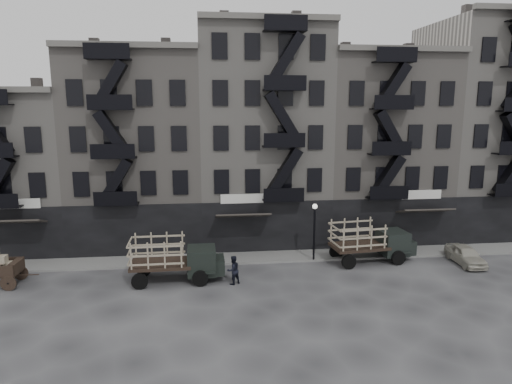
{
  "coord_description": "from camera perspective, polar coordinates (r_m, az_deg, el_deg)",
  "views": [
    {
      "loc": [
        -4.6,
        -28.25,
        11.32
      ],
      "look_at": [
        -1.05,
        4.0,
        4.95
      ],
      "focal_mm": 32.0,
      "sensor_mm": 36.0,
      "label": 1
    }
  ],
  "objects": [
    {
      "name": "lamp_post",
      "position": [
        32.9,
        7.32,
        -4.03
      ],
      "size": [
        0.36,
        0.36,
        4.28
      ],
      "color": "black",
      "rests_on": "ground"
    },
    {
      "name": "ground",
      "position": [
        30.78,
        2.81,
        -10.49
      ],
      "size": [
        140.0,
        140.0,
        0.0
      ],
      "primitive_type": "plane",
      "color": "#38383A",
      "rests_on": "ground"
    },
    {
      "name": "building_center",
      "position": [
        38.45,
        0.61,
        6.9
      ],
      "size": [
        10.0,
        11.35,
        18.2
      ],
      "color": "gray",
      "rests_on": "ground"
    },
    {
      "name": "building_mideast",
      "position": [
        40.95,
        14.7,
        5.39
      ],
      "size": [
        10.0,
        11.35,
        16.2
      ],
      "color": "gray",
      "rests_on": "ground"
    },
    {
      "name": "stake_truck_east",
      "position": [
        33.97,
        14.1,
        -5.65
      ],
      "size": [
        6.22,
        3.03,
        3.02
      ],
      "rotation": [
        0.0,
        0.0,
        0.11
      ],
      "color": "black",
      "rests_on": "ground"
    },
    {
      "name": "sidewalk",
      "position": [
        34.23,
        1.81,
        -8.08
      ],
      "size": [
        55.0,
        2.5,
        0.15
      ],
      "primitive_type": "cube",
      "color": "slate",
      "rests_on": "ground"
    },
    {
      "name": "car_east",
      "position": [
        36.06,
        24.72,
        -7.14
      ],
      "size": [
        1.69,
        3.94,
        1.33
      ],
      "primitive_type": "imported",
      "rotation": [
        0.0,
        0.0,
        -0.03
      ],
      "color": "#B0AC9E",
      "rests_on": "ground"
    },
    {
      "name": "building_midwest",
      "position": [
        38.64,
        -14.34,
        5.09
      ],
      "size": [
        10.0,
        11.35,
        16.2
      ],
      "color": "gray",
      "rests_on": "ground"
    },
    {
      "name": "building_west",
      "position": [
        41.42,
        -28.07,
        2.42
      ],
      "size": [
        10.0,
        11.35,
        13.2
      ],
      "color": "gray",
      "rests_on": "ground"
    },
    {
      "name": "building_east",
      "position": [
        45.39,
        26.77,
        7.0
      ],
      "size": [
        10.0,
        11.35,
        19.2
      ],
      "color": "gray",
      "rests_on": "ground"
    },
    {
      "name": "stake_truck_west",
      "position": [
        29.92,
        -10.21,
        -7.84
      ],
      "size": [
        5.98,
        2.56,
        2.97
      ],
      "rotation": [
        0.0,
        0.0,
        0.01
      ],
      "color": "black",
      "rests_on": "ground"
    },
    {
      "name": "pedestrian_mid",
      "position": [
        29.25,
        -2.88,
        -9.72
      ],
      "size": [
        1.14,
        1.07,
        1.86
      ],
      "primitive_type": "imported",
      "rotation": [
        0.0,
        0.0,
        3.68
      ],
      "color": "black",
      "rests_on": "ground"
    }
  ]
}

